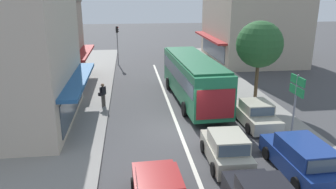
{
  "coord_description": "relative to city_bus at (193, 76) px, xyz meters",
  "views": [
    {
      "loc": [
        -2.76,
        -17.46,
        7.59
      ],
      "look_at": [
        -0.26,
        2.99,
        1.2
      ],
      "focal_mm": 35.0,
      "sensor_mm": 36.0,
      "label": 1
    }
  ],
  "objects": [
    {
      "name": "lane_centre_line",
      "position": [
        -1.81,
        -1.05,
        -1.88
      ],
      "size": [
        0.2,
        28.0,
        0.01
      ],
      "primitive_type": "cube",
      "color": "silver",
      "rests_on": "ground"
    },
    {
      "name": "directional_road_sign",
      "position": [
        4.04,
        -7.15,
        0.82
      ],
      "size": [
        0.1,
        1.4,
        3.6
      ],
      "color": "gray",
      "rests_on": "ground"
    },
    {
      "name": "traffic_light_downstreet",
      "position": [
        -5.71,
        13.61,
        0.97
      ],
      "size": [
        0.33,
        0.24,
        4.2
      ],
      "color": "gray",
      "rests_on": "ground"
    },
    {
      "name": "city_bus",
      "position": [
        0.0,
        0.0,
        0.0
      ],
      "size": [
        3.09,
        10.96,
        3.23
      ],
      "color": "#237A4C",
      "rests_on": "ground"
    },
    {
      "name": "parked_sedan_kerb_second",
      "position": [
        2.84,
        -4.93,
        -1.22
      ],
      "size": [
        1.93,
        4.21,
        1.47
      ],
      "color": "#B7B29E",
      "rests_on": "ground"
    },
    {
      "name": "kerb_right",
      "position": [
        4.39,
        0.95,
        -1.82
      ],
      "size": [
        2.8,
        44.0,
        0.12
      ],
      "primitive_type": "cube",
      "color": "gray",
      "rests_on": "ground"
    },
    {
      "name": "ground_plane",
      "position": [
        -1.81,
        -5.05,
        -1.88
      ],
      "size": [
        140.0,
        140.0,
        0.0
      ],
      "primitive_type": "plane",
      "color": "#3F3F42"
    },
    {
      "name": "pedestrian_with_handbag_near",
      "position": [
        -6.4,
        -0.86,
        -0.81
      ],
      "size": [
        0.52,
        0.59,
        1.63
      ],
      "color": "#4C4742",
      "rests_on": "sidewalk_left"
    },
    {
      "name": "street_tree_right",
      "position": [
        4.24,
        -1.34,
        2.4
      ],
      "size": [
        3.16,
        3.16,
        5.87
      ],
      "color": "brown",
      "rests_on": "ground"
    },
    {
      "name": "hatchback_behind_bus_mid",
      "position": [
        -0.25,
        -9.28,
        -1.17
      ],
      "size": [
        1.87,
        3.73,
        1.54
      ],
      "color": "#B7B29E",
      "rests_on": "ground"
    },
    {
      "name": "parked_wagon_kerb_front",
      "position": [
        2.71,
        -10.58,
        -1.14
      ],
      "size": [
        2.05,
        4.56,
        1.58
      ],
      "color": "navy",
      "rests_on": "ground"
    },
    {
      "name": "sidewalk_left",
      "position": [
        -8.61,
        0.95,
        -1.81
      ],
      "size": [
        5.2,
        44.0,
        0.14
      ],
      "primitive_type": "cube",
      "color": "gray",
      "rests_on": "ground"
    },
    {
      "name": "building_right_far",
      "position": [
        9.67,
        14.65,
        3.08
      ],
      "size": [
        9.93,
        12.3,
        9.93
      ],
      "color": "#B2A38E",
      "rests_on": "ground"
    },
    {
      "name": "shopfront_mid_block",
      "position": [
        -11.99,
        6.12,
        1.66
      ],
      "size": [
        7.42,
        8.53,
        7.08
      ],
      "color": "gray",
      "rests_on": "ground"
    }
  ]
}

